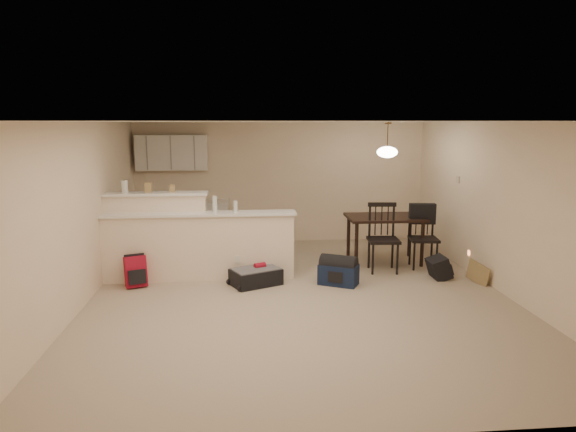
{
  "coord_description": "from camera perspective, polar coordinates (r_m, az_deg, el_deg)",
  "views": [
    {
      "loc": [
        -0.8,
        -7.15,
        2.49
      ],
      "look_at": [
        -0.1,
        0.7,
        1.05
      ],
      "focal_mm": 32.0,
      "sensor_mm": 36.0,
      "label": 1
    }
  ],
  "objects": [
    {
      "name": "red_backpack",
      "position": [
        8.25,
        -16.57,
        -5.94
      ],
      "size": [
        0.37,
        0.3,
        0.47
      ],
      "primitive_type": "cube",
      "rotation": [
        0.0,
        0.0,
        0.36
      ],
      "color": "#A41229",
      "rests_on": "ground"
    },
    {
      "name": "cereal_box",
      "position": [
        8.47,
        -15.27,
        3.07
      ],
      "size": [
        0.1,
        0.07,
        0.16
      ],
      "primitive_type": "cube",
      "color": "#A18553",
      "rests_on": "breakfast_bar"
    },
    {
      "name": "black_daypack",
      "position": [
        8.69,
        16.41,
        -5.57
      ],
      "size": [
        0.27,
        0.38,
        0.34
      ],
      "primitive_type": "cube",
      "rotation": [
        0.0,
        0.0,
        1.57
      ],
      "color": "black",
      "rests_on": "ground"
    },
    {
      "name": "small_box",
      "position": [
        8.41,
        -12.74,
        3.0
      ],
      "size": [
        0.08,
        0.06,
        0.12
      ],
      "primitive_type": "cube",
      "color": "#A18553",
      "rests_on": "breakfast_bar"
    },
    {
      "name": "cardboard_sheet",
      "position": [
        8.6,
        20.35,
        -5.99
      ],
      "size": [
        0.17,
        0.42,
        0.33
      ],
      "primitive_type": "cube",
      "rotation": [
        0.0,
        0.0,
        1.92
      ],
      "color": "#A18553",
      "rests_on": "ground"
    },
    {
      "name": "suitcase",
      "position": [
        8.05,
        -3.6,
        -6.77
      ],
      "size": [
        0.86,
        0.74,
        0.25
      ],
      "primitive_type": "cube",
      "rotation": [
        0.0,
        0.0,
        0.45
      ],
      "color": "black",
      "rests_on": "ground"
    },
    {
      "name": "breakfast_bar",
      "position": [
        8.4,
        -11.52,
        -2.8
      ],
      "size": [
        3.08,
        0.58,
        1.39
      ],
      "color": "#F8E4C9",
      "rests_on": "ground"
    },
    {
      "name": "bottle_a",
      "position": [
        8.16,
        -8.13,
        1.3
      ],
      "size": [
        0.07,
        0.07,
        0.26
      ],
      "primitive_type": "cylinder",
      "color": "silver",
      "rests_on": "breakfast_bar"
    },
    {
      "name": "bottle_b",
      "position": [
        8.16,
        -5.84,
        1.06
      ],
      "size": [
        0.06,
        0.06,
        0.18
      ],
      "primitive_type": "cylinder",
      "color": "silver",
      "rests_on": "breakfast_bar"
    },
    {
      "name": "dining_chair_near",
      "position": [
        8.77,
        10.56,
        -2.43
      ],
      "size": [
        0.54,
        0.52,
        1.15
      ],
      "primitive_type": null,
      "rotation": [
        0.0,
        0.0,
        -0.07
      ],
      "color": "black",
      "rests_on": "ground"
    },
    {
      "name": "room",
      "position": [
        7.3,
        1.27,
        0.58
      ],
      "size": [
        7.0,
        7.02,
        2.5
      ],
      "color": "tan",
      "rests_on": "ground"
    },
    {
      "name": "pendant_lamp",
      "position": [
        9.19,
        10.96,
        7.04
      ],
      "size": [
        0.36,
        0.36,
        0.62
      ],
      "color": "brown",
      "rests_on": "room"
    },
    {
      "name": "dining_chair_far",
      "position": [
        9.16,
        14.85,
        -2.31
      ],
      "size": [
        0.52,
        0.5,
        1.08
      ],
      "primitive_type": null,
      "rotation": [
        0.0,
        0.0,
        -0.12
      ],
      "color": "black",
      "rests_on": "ground"
    },
    {
      "name": "thermostat",
      "position": [
        9.54,
        18.36,
        3.87
      ],
      "size": [
        0.02,
        0.12,
        0.12
      ],
      "primitive_type": "cube",
      "color": "beige",
      "rests_on": "room"
    },
    {
      "name": "navy_duffel",
      "position": [
        8.07,
        5.63,
        -6.48
      ],
      "size": [
        0.67,
        0.55,
        0.32
      ],
      "primitive_type": "cube",
      "rotation": [
        0.0,
        0.0,
        -0.48
      ],
      "color": "#131F3D",
      "rests_on": "ground"
    },
    {
      "name": "dining_table",
      "position": [
        9.35,
        10.7,
        -0.64
      ],
      "size": [
        1.35,
        0.91,
        0.84
      ],
      "rotation": [
        0.0,
        0.0,
        -0.01
      ],
      "color": "black",
      "rests_on": "ground"
    },
    {
      "name": "kitchen_counter",
      "position": [
        10.61,
        -11.49,
        -0.95
      ],
      "size": [
        1.8,
        0.6,
        0.9
      ],
      "primitive_type": "cube",
      "color": "white",
      "rests_on": "ground"
    },
    {
      "name": "upper_cabinets",
      "position": [
        10.58,
        -12.78,
        6.9
      ],
      "size": [
        1.4,
        0.34,
        0.7
      ],
      "primitive_type": "cube",
      "color": "white",
      "rests_on": "room"
    },
    {
      "name": "jar",
      "position": [
        8.54,
        -17.7,
        3.14
      ],
      "size": [
        0.1,
        0.1,
        0.2
      ],
      "primitive_type": "cylinder",
      "color": "silver",
      "rests_on": "breakfast_bar"
    }
  ]
}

